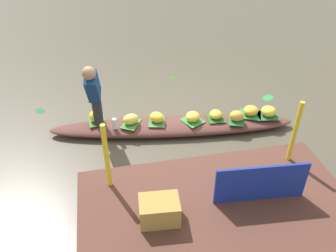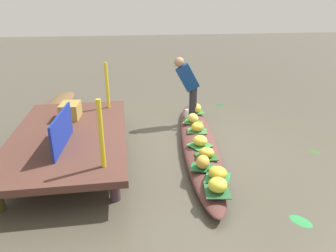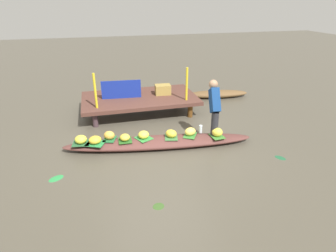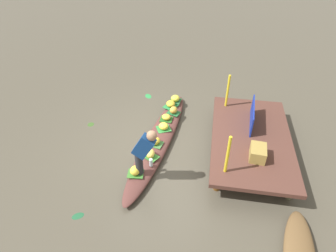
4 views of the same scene
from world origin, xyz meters
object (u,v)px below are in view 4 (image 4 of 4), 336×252
Objects in this scene: banana_bunch_2 at (175,98)px; produce_crate at (258,153)px; banana_bunch_7 at (174,110)px; vendor_person at (144,150)px; vendor_boat at (159,140)px; banana_bunch_6 at (164,126)px; banana_bunch_5 at (155,141)px; market_banner at (252,115)px; banana_bunch_1 at (171,104)px; banana_bunch_3 at (135,170)px; banana_bunch_4 at (166,117)px; banana_bunch_0 at (150,153)px; water_bottle at (151,162)px.

banana_bunch_2 is 0.58× the size of produce_crate.
banana_bunch_7 is 2.39m from vendor_person.
banana_bunch_6 is at bearing 175.82° from vendor_boat.
banana_bunch_5 is 0.61m from banana_bunch_6.
market_banner is (0.50, 1.96, 0.41)m from banana_bunch_7.
banana_bunch_1 is 2.95m from produce_crate.
vendor_boat is 17.53× the size of banana_bunch_3.
banana_bunch_4 is at bearing 171.01° from banana_bunch_3.
vendor_person is (2.90, -0.22, 0.59)m from banana_bunch_2.
banana_bunch_5 is (-0.44, 0.02, -0.01)m from banana_bunch_0.
banana_bunch_6 is 2.39m from produce_crate.
banana_bunch_3 is (1.27, -0.25, 0.21)m from vendor_boat.
banana_bunch_6 is at bearing -4.64° from banana_bunch_2.
banana_bunch_3 reaches higher than banana_bunch_7.
banana_bunch_2 is at bearing 176.62° from water_bottle.
banana_bunch_2 is 3.10m from produce_crate.
banana_bunch_1 is 2.28m from market_banner.
vendor_boat is 1.00m from water_bottle.
banana_bunch_1 is at bearing 178.93° from banana_bunch_6.
banana_bunch_4 is at bearing -177.67° from vendor_boat.
banana_bunch_0 is at bearing -165.12° from water_bottle.
banana_bunch_5 is 0.58× the size of produce_crate.
vendor_person reaches higher than vendor_boat.
banana_bunch_2 is at bearing -114.01° from market_banner.
market_banner reaches higher than banana_bunch_7.
banana_bunch_3 is (0.56, -0.20, 0.01)m from banana_bunch_0.
banana_bunch_0 is at bearing -5.53° from banana_bunch_2.
vendor_person is at bearing -46.21° from market_banner.
banana_bunch_2 is 2.97m from vendor_person.
banana_bunch_4 is 1.72m from water_bottle.
banana_bunch_5 is at bearing -6.17° from banana_bunch_2.
produce_crate is at bearing 104.25° from banana_bunch_3.
water_bottle is at bearing -81.22° from produce_crate.
banana_bunch_5 is at bearing -10.46° from banana_bunch_7.
market_banner is (-1.54, 2.16, 0.41)m from water_bottle.
produce_crate reaches higher than banana_bunch_2.
banana_bunch_0 is at bearing -55.72° from market_banner.
banana_bunch_7 is 0.20× the size of vendor_person.
market_banner is (-0.56, 2.18, 0.61)m from vendor_boat.
banana_bunch_2 is 1.07× the size of banana_bunch_7.
banana_bunch_0 is at bearing -8.56° from banana_bunch_7.
banana_bunch_0 is 2.37m from banana_bunch_2.
produce_crate is at bearing 81.76° from vendor_boat.
vendor_boat is 0.39m from banana_bunch_6.
banana_bunch_1 is 1.09× the size of banana_bunch_6.
banana_bunch_7 is 2.07m from market_banner.
banana_bunch_0 reaches higher than vendor_boat.
vendor_boat is at bearing -3.72° from banana_bunch_1.
produce_crate is (-0.61, 2.28, -0.29)m from vendor_person.
banana_bunch_0 is 2.60m from market_banner.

